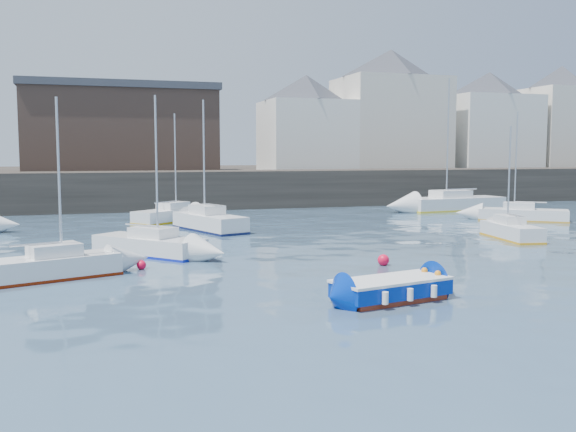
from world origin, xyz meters
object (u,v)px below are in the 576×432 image
object	(u,v)px
sailboat_a	(49,266)
buoy_mid	(383,265)
blue_dinghy	(391,288)
sailboat_h	(171,215)
buoy_far	(229,232)
buoy_near	(142,269)
sailboat_c	(511,230)
sailboat_g	(454,203)
sailboat_f	(209,221)
sailboat_b	(149,245)
sailboat_d	(522,214)

from	to	relation	value
sailboat_a	buoy_mid	size ratio (longest dim) A/B	13.90
blue_dinghy	sailboat_h	world-z (taller)	sailboat_h
blue_dinghy	buoy_far	xyz separation A→B (m)	(-1.12, 18.13, -0.38)
buoy_near	buoy_far	bearing A→B (deg)	61.79
sailboat_h	buoy_far	size ratio (longest dim) A/B	16.39
sailboat_a	sailboat_h	distance (m)	19.15
buoy_near	sailboat_c	bearing A→B (deg)	9.55
buoy_mid	buoy_far	xyz separation A→B (m)	(-3.58, 12.48, 0.00)
sailboat_g	sailboat_h	size ratio (longest dim) A/B	1.44
blue_dinghy	buoy_mid	distance (m)	6.18
blue_dinghy	buoy_near	bearing A→B (deg)	131.60
blue_dinghy	sailboat_c	bearing A→B (deg)	41.52
sailboat_f	buoy_mid	bearing A→B (deg)	-71.49
sailboat_b	buoy_far	size ratio (longest dim) A/B	16.12
buoy_mid	sailboat_f	bearing A→B (deg)	108.51
sailboat_b	sailboat_f	bearing A→B (deg)	63.00
sailboat_f	blue_dinghy	bearing A→B (deg)	-83.90
sailboat_h	buoy_near	bearing A→B (deg)	-100.64
sailboat_b	buoy_near	bearing A→B (deg)	-100.16
sailboat_b	blue_dinghy	bearing A→B (deg)	-60.97
sailboat_b	buoy_mid	bearing A→B (deg)	-32.19
blue_dinghy	buoy_near	size ratio (longest dim) A/B	10.67
sailboat_b	buoy_near	size ratio (longest dim) A/B	18.98
sailboat_b	sailboat_c	bearing A→B (deg)	-0.81
buoy_mid	blue_dinghy	bearing A→B (deg)	-113.57
sailboat_h	sailboat_d	bearing A→B (deg)	-15.94
buoy_mid	buoy_far	distance (m)	12.98
sailboat_c	sailboat_d	xyz separation A→B (m)	(6.42, 7.51, -0.01)
sailboat_a	buoy_near	distance (m)	3.44
sailboat_d	buoy_far	world-z (taller)	sailboat_d
sailboat_a	sailboat_g	distance (m)	34.64
blue_dinghy	buoy_near	distance (m)	10.19
buoy_far	sailboat_g	bearing A→B (deg)	22.74
buoy_far	blue_dinghy	bearing A→B (deg)	-86.47
sailboat_f	sailboat_g	distance (m)	21.74
sailboat_d	sailboat_h	world-z (taller)	sailboat_d
sailboat_d	sailboat_b	bearing A→B (deg)	-163.68
buoy_far	sailboat_b	bearing A→B (deg)	-125.41
blue_dinghy	sailboat_h	size ratio (longest dim) A/B	0.55
sailboat_g	buoy_near	bearing A→B (deg)	-143.41
sailboat_h	sailboat_f	bearing A→B (deg)	-74.70
blue_dinghy	buoy_mid	xyz separation A→B (m)	(2.46, 5.65, -0.38)
sailboat_f	buoy_far	distance (m)	1.45
sailboat_a	buoy_mid	distance (m)	12.53
blue_dinghy	sailboat_g	size ratio (longest dim) A/B	0.38
sailboat_d	buoy_far	bearing A→B (deg)	-179.46
sailboat_g	sailboat_a	bearing A→B (deg)	-145.31
buoy_near	sailboat_a	bearing A→B (deg)	-163.11
sailboat_g	buoy_far	distance (m)	21.24
blue_dinghy	buoy_far	size ratio (longest dim) A/B	9.06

